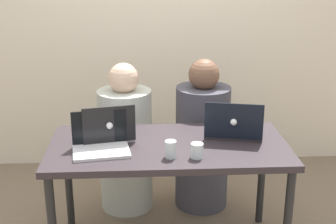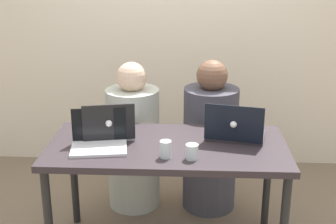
{
  "view_description": "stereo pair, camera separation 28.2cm",
  "coord_description": "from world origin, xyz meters",
  "px_view_note": "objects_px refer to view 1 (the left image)",
  "views": [
    {
      "loc": [
        -0.15,
        -2.6,
        1.83
      ],
      "look_at": [
        0.0,
        0.07,
        0.92
      ],
      "focal_mm": 50.0,
      "sensor_mm": 36.0,
      "label": 1
    },
    {
      "loc": [
        0.13,
        -2.6,
        1.83
      ],
      "look_at": [
        0.0,
        0.07,
        0.92
      ],
      "focal_mm": 50.0,
      "sensor_mm": 36.0,
      "label": 2
    }
  ],
  "objects_px": {
    "person_on_left": "(126,145)",
    "water_glass_right": "(197,152)",
    "laptop_back_right": "(234,129)",
    "laptop_back_left": "(108,132)",
    "water_glass_center": "(170,150)",
    "laptop_front_left": "(101,143)",
    "person_on_right": "(202,143)"
  },
  "relations": [
    {
      "from": "person_on_left",
      "to": "laptop_back_left",
      "type": "height_order",
      "value": "person_on_left"
    },
    {
      "from": "person_on_right",
      "to": "laptop_back_left",
      "type": "height_order",
      "value": "person_on_right"
    },
    {
      "from": "person_on_left",
      "to": "laptop_front_left",
      "type": "xyz_separation_m",
      "value": [
        -0.12,
        -0.66,
        0.3
      ]
    },
    {
      "from": "laptop_front_left",
      "to": "water_glass_center",
      "type": "height_order",
      "value": "laptop_front_left"
    },
    {
      "from": "person_on_right",
      "to": "laptop_front_left",
      "type": "xyz_separation_m",
      "value": [
        -0.68,
        -0.66,
        0.29
      ]
    },
    {
      "from": "laptop_back_left",
      "to": "water_glass_center",
      "type": "relative_size",
      "value": 3.64
    },
    {
      "from": "person_on_left",
      "to": "laptop_back_right",
      "type": "height_order",
      "value": "person_on_left"
    },
    {
      "from": "water_glass_center",
      "to": "water_glass_right",
      "type": "relative_size",
      "value": 1.15
    },
    {
      "from": "person_on_right",
      "to": "laptop_front_left",
      "type": "relative_size",
      "value": 3.22
    },
    {
      "from": "person_on_left",
      "to": "laptop_back_right",
      "type": "relative_size",
      "value": 2.78
    },
    {
      "from": "water_glass_center",
      "to": "laptop_front_left",
      "type": "bearing_deg",
      "value": 162.81
    },
    {
      "from": "laptop_front_left",
      "to": "laptop_back_right",
      "type": "height_order",
      "value": "laptop_back_right"
    },
    {
      "from": "person_on_right",
      "to": "laptop_back_right",
      "type": "distance_m",
      "value": 0.58
    },
    {
      "from": "person_on_left",
      "to": "laptop_back_right",
      "type": "xyz_separation_m",
      "value": [
        0.69,
        -0.48,
        0.3
      ]
    },
    {
      "from": "laptop_back_left",
      "to": "water_glass_right",
      "type": "bearing_deg",
      "value": 138.83
    },
    {
      "from": "person_on_left",
      "to": "water_glass_center",
      "type": "distance_m",
      "value": 0.88
    },
    {
      "from": "laptop_front_left",
      "to": "water_glass_right",
      "type": "relative_size",
      "value": 4.11
    },
    {
      "from": "person_on_left",
      "to": "water_glass_center",
      "type": "height_order",
      "value": "person_on_left"
    },
    {
      "from": "laptop_back_left",
      "to": "laptop_back_right",
      "type": "bearing_deg",
      "value": 169.48
    },
    {
      "from": "water_glass_center",
      "to": "water_glass_right",
      "type": "bearing_deg",
      "value": -4.89
    },
    {
      "from": "water_glass_right",
      "to": "laptop_back_left",
      "type": "bearing_deg",
      "value": 150.6
    },
    {
      "from": "laptop_back_left",
      "to": "laptop_front_left",
      "type": "xyz_separation_m",
      "value": [
        -0.03,
        -0.16,
        -0.0
      ]
    },
    {
      "from": "laptop_front_left",
      "to": "person_on_left",
      "type": "bearing_deg",
      "value": 71.65
    },
    {
      "from": "laptop_back_left",
      "to": "laptop_back_right",
      "type": "relative_size",
      "value": 0.9
    },
    {
      "from": "laptop_back_left",
      "to": "person_on_right",
      "type": "bearing_deg",
      "value": -154.16
    },
    {
      "from": "water_glass_right",
      "to": "laptop_back_right",
      "type": "bearing_deg",
      "value": 49.31
    },
    {
      "from": "laptop_front_left",
      "to": "water_glass_right",
      "type": "bearing_deg",
      "value": -22.12
    },
    {
      "from": "person_on_right",
      "to": "laptop_back_right",
      "type": "height_order",
      "value": "person_on_right"
    },
    {
      "from": "laptop_back_right",
      "to": "water_glass_right",
      "type": "relative_size",
      "value": 4.67
    },
    {
      "from": "person_on_right",
      "to": "person_on_left",
      "type": "bearing_deg",
      "value": -6.74
    },
    {
      "from": "person_on_left",
      "to": "water_glass_right",
      "type": "bearing_deg",
      "value": 133.49
    },
    {
      "from": "person_on_left",
      "to": "water_glass_right",
      "type": "height_order",
      "value": "person_on_left"
    }
  ]
}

